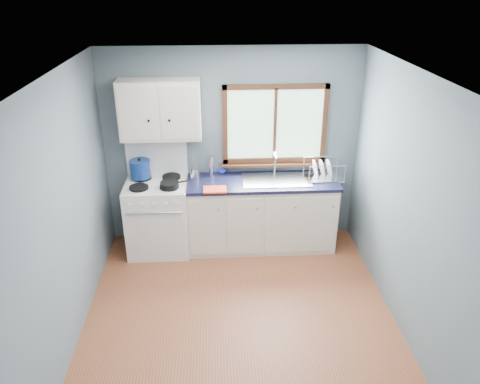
{
  "coord_description": "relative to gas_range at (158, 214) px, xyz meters",
  "views": [
    {
      "loc": [
        -0.22,
        -3.78,
        3.26
      ],
      "look_at": [
        0.05,
        0.9,
        1.05
      ],
      "focal_mm": 35.0,
      "sensor_mm": 36.0,
      "label": 1
    }
  ],
  "objects": [
    {
      "name": "gas_range",
      "position": [
        0.0,
        0.0,
        0.0
      ],
      "size": [
        0.76,
        0.69,
        1.36
      ],
      "color": "white",
      "rests_on": "floor"
    },
    {
      "name": "soap_bottle",
      "position": [
        0.81,
        0.25,
        0.56
      ],
      "size": [
        0.13,
        0.13,
        0.27
      ],
      "primitive_type": "imported",
      "rotation": [
        0.0,
        0.0,
        -0.29
      ],
      "color": "blue",
      "rests_on": "countertop"
    },
    {
      "name": "wall_back",
      "position": [
        0.95,
        0.34,
        0.76
      ],
      "size": [
        3.2,
        0.02,
        2.5
      ],
      "primitive_type": "cube",
      "color": "slate",
      "rests_on": "ground"
    },
    {
      "name": "wall_right",
      "position": [
        2.56,
        -1.47,
        0.76
      ],
      "size": [
        0.02,
        3.6,
        2.5
      ],
      "primitive_type": "cube",
      "color": "slate",
      "rests_on": "ground"
    },
    {
      "name": "window",
      "position": [
        1.48,
        0.3,
        0.98
      ],
      "size": [
        1.36,
        0.1,
        1.03
      ],
      "color": "#9EC6A8",
      "rests_on": "wall_back"
    },
    {
      "name": "wall_front",
      "position": [
        0.95,
        -3.28,
        0.76
      ],
      "size": [
        3.2,
        0.02,
        2.5
      ],
      "primitive_type": "cube",
      "color": "slate",
      "rests_on": "ground"
    },
    {
      "name": "floor",
      "position": [
        0.95,
        -1.47,
        -0.5
      ],
      "size": [
        3.2,
        3.6,
        0.02
      ],
      "primitive_type": "cube",
      "color": "#965030",
      "rests_on": "ground"
    },
    {
      "name": "thermos",
      "position": [
        0.68,
        0.2,
        0.56
      ],
      "size": [
        0.07,
        0.07,
        0.27
      ],
      "primitive_type": "cylinder",
      "rotation": [
        0.0,
        0.0,
        -0.07
      ],
      "color": "silver",
      "rests_on": "countertop"
    },
    {
      "name": "base_cabinets",
      "position": [
        1.31,
        0.02,
        -0.08
      ],
      "size": [
        1.85,
        0.6,
        0.88
      ],
      "color": "silver",
      "rests_on": "floor"
    },
    {
      "name": "utensil_crock",
      "position": [
        0.47,
        0.12,
        0.5
      ],
      "size": [
        0.14,
        0.14,
        0.34
      ],
      "rotation": [
        0.0,
        0.0,
        -0.36
      ],
      "color": "silver",
      "rests_on": "countertop"
    },
    {
      "name": "sink",
      "position": [
        1.49,
        0.02,
        0.37
      ],
      "size": [
        0.84,
        0.46,
        0.44
      ],
      "color": "silver",
      "rests_on": "countertop"
    },
    {
      "name": "stockpot",
      "position": [
        -0.19,
        0.13,
        0.58
      ],
      "size": [
        0.29,
        0.29,
        0.25
      ],
      "rotation": [
        0.0,
        0.0,
        -0.16
      ],
      "color": "navy",
      "rests_on": "gas_range"
    },
    {
      "name": "upper_cabinets",
      "position": [
        0.1,
        0.15,
        1.31
      ],
      "size": [
        0.95,
        0.35,
        0.7
      ],
      "color": "silver",
      "rests_on": "wall_back"
    },
    {
      "name": "dish_towel",
      "position": [
        0.72,
        -0.23,
        0.44
      ],
      "size": [
        0.28,
        0.2,
        0.02
      ],
      "primitive_type": "cube",
      "rotation": [
        0.0,
        0.0,
        0.0
      ],
      "color": "#F14B30",
      "rests_on": "countertop"
    },
    {
      "name": "ceiling",
      "position": [
        0.95,
        -1.47,
        2.02
      ],
      "size": [
        3.2,
        3.6,
        0.02
      ],
      "primitive_type": "cube",
      "color": "white",
      "rests_on": "wall_back"
    },
    {
      "name": "countertop",
      "position": [
        1.31,
        0.02,
        0.41
      ],
      "size": [
        1.89,
        0.64,
        0.04
      ],
      "primitive_type": "cube",
      "color": "black",
      "rests_on": "base_cabinets"
    },
    {
      "name": "wall_left",
      "position": [
        -0.66,
        -1.47,
        0.76
      ],
      "size": [
        0.02,
        3.6,
        2.5
      ],
      "primitive_type": "cube",
      "color": "slate",
      "rests_on": "ground"
    },
    {
      "name": "skillet",
      "position": [
        0.19,
        -0.16,
        0.49
      ],
      "size": [
        0.36,
        0.29,
        0.04
      ],
      "rotation": [
        0.0,
        0.0,
        0.35
      ],
      "color": "black",
      "rests_on": "gas_range"
    },
    {
      "name": "dish_rack",
      "position": [
        2.08,
        0.07,
        0.49
      ],
      "size": [
        0.47,
        0.37,
        0.24
      ],
      "rotation": [
        0.0,
        0.0,
        0.03
      ],
      "color": "silver",
      "rests_on": "countertop"
    }
  ]
}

